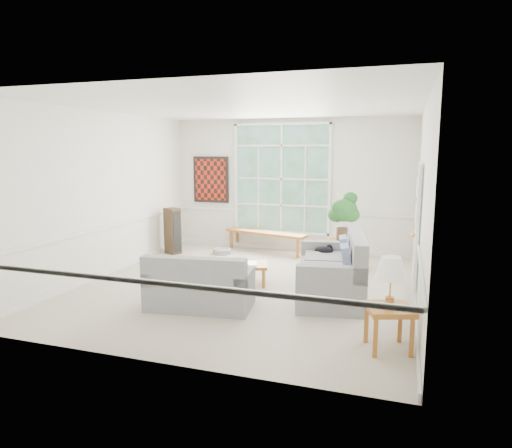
{
  "coord_description": "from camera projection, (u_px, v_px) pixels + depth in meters",
  "views": [
    {
      "loc": [
        2.51,
        -7.11,
        2.3
      ],
      "look_at": [
        0.1,
        0.2,
        1.05
      ],
      "focal_mm": 32.0,
      "sensor_mm": 36.0,
      "label": 1
    }
  ],
  "objects": [
    {
      "name": "pet_bed",
      "position": [
        222.0,
        251.0,
        10.22
      ],
      "size": [
        0.44,
        0.44,
        0.12
      ],
      "primitive_type": "cylinder",
      "rotation": [
        0.0,
        0.0,
        0.05
      ],
      "color": "gray",
      "rests_on": "floor"
    },
    {
      "name": "window_bench",
      "position": [
        266.0,
        242.0,
        10.41
      ],
      "size": [
        2.01,
        0.86,
        0.46
      ],
      "primitive_type": "cube",
      "rotation": [
        0.0,
        0.0,
        -0.25
      ],
      "color": "#A66224",
      "rests_on": "floor"
    },
    {
      "name": "coffee_table",
      "position": [
        239.0,
        274.0,
        7.88
      ],
      "size": [
        1.11,
        0.8,
        0.37
      ],
      "primitive_type": "cube",
      "rotation": [
        0.0,
        0.0,
        0.29
      ],
      "color": "#A66224",
      "rests_on": "floor"
    },
    {
      "name": "wall_frame_far",
      "position": [
        417.0,
        190.0,
        8.74
      ],
      "size": [
        0.04,
        0.26,
        0.32
      ],
      "primitive_type": "cube",
      "color": "black",
      "rests_on": "wall_right"
    },
    {
      "name": "wall_front",
      "position": [
        151.0,
        228.0,
        4.76
      ],
      "size": [
        5.5,
        0.02,
        3.0
      ],
      "primitive_type": "cube",
      "color": "white",
      "rests_on": "ground"
    },
    {
      "name": "houseplant",
      "position": [
        344.0,
        216.0,
        8.85
      ],
      "size": [
        0.62,
        0.62,
        0.96
      ],
      "primitive_type": null,
      "rotation": [
        0.0,
        0.0,
        0.11
      ],
      "color": "#215A23",
      "rests_on": "end_table"
    },
    {
      "name": "door_sidelight",
      "position": [
        418.0,
        229.0,
        6.76
      ],
      "size": [
        0.08,
        0.26,
        1.9
      ],
      "primitive_type": "cube",
      "color": "white",
      "rests_on": "wall_right"
    },
    {
      "name": "window_back",
      "position": [
        281.0,
        179.0,
        10.39
      ],
      "size": [
        2.3,
        0.08,
        2.4
      ],
      "primitive_type": "cube",
      "color": "white",
      "rests_on": "wall_back"
    },
    {
      "name": "floor_speaker",
      "position": [
        173.0,
        231.0,
        10.18
      ],
      "size": [
        0.4,
        0.36,
        1.03
      ],
      "primitive_type": "cube",
      "rotation": [
        0.0,
        0.0,
        -0.43
      ],
      "color": "#3A2A19",
      "rests_on": "floor"
    },
    {
      "name": "wall_back",
      "position": [
        290.0,
        186.0,
        10.39
      ],
      "size": [
        5.5,
        0.02,
        3.0
      ],
      "primitive_type": "cube",
      "color": "white",
      "rests_on": "ground"
    },
    {
      "name": "loveseat_front",
      "position": [
        200.0,
        280.0,
        6.7
      ],
      "size": [
        1.61,
        0.98,
        0.82
      ],
      "primitive_type": "cube",
      "rotation": [
        0.0,
        0.0,
        0.14
      ],
      "color": "gray",
      "rests_on": "floor"
    },
    {
      "name": "pewter_bowl",
      "position": [
        238.0,
        260.0,
        7.92
      ],
      "size": [
        0.38,
        0.38,
        0.08
      ],
      "primitive_type": "imported",
      "rotation": [
        0.0,
        0.0,
        -0.13
      ],
      "color": "#95959A",
      "rests_on": "coffee_table"
    },
    {
      "name": "table_lamp",
      "position": [
        390.0,
        283.0,
        5.15
      ],
      "size": [
        0.48,
        0.48,
        0.6
      ],
      "primitive_type": null,
      "rotation": [
        0.0,
        0.0,
        0.56
      ],
      "color": "white",
      "rests_on": "side_table"
    },
    {
      "name": "wall_frame_near",
      "position": [
        417.0,
        191.0,
        8.37
      ],
      "size": [
        0.04,
        0.26,
        0.32
      ],
      "primitive_type": "cube",
      "color": "black",
      "rests_on": "wall_right"
    },
    {
      "name": "wall_art",
      "position": [
        211.0,
        180.0,
        10.93
      ],
      "size": [
        0.9,
        0.06,
        1.1
      ],
      "primitive_type": "cube",
      "color": "maroon",
      "rests_on": "wall_back"
    },
    {
      "name": "cat",
      "position": [
        324.0,
        250.0,
        7.83
      ],
      "size": [
        0.33,
        0.24,
        0.15
      ],
      "primitive_type": "ellipsoid",
      "rotation": [
        0.0,
        0.0,
        -0.02
      ],
      "color": "black",
      "rests_on": "loveseat_right"
    },
    {
      "name": "wall_left",
      "position": [
        106.0,
        194.0,
        8.43
      ],
      "size": [
        0.02,
        6.0,
        3.0
      ],
      "primitive_type": "cube",
      "color": "white",
      "rests_on": "ground"
    },
    {
      "name": "wall_right",
      "position": [
        422.0,
        205.0,
        6.72
      ],
      "size": [
        0.02,
        6.0,
        3.0
      ],
      "primitive_type": "cube",
      "color": "white",
      "rests_on": "ground"
    },
    {
      "name": "side_table",
      "position": [
        388.0,
        328.0,
        5.29
      ],
      "size": [
        0.65,
        0.65,
        0.52
      ],
      "primitive_type": "cube",
      "rotation": [
        0.0,
        0.0,
        0.33
      ],
      "color": "#A66224",
      "rests_on": "floor"
    },
    {
      "name": "ceiling",
      "position": [
        246.0,
        106.0,
        7.33
      ],
      "size": [
        5.5,
        6.0,
        0.02
      ],
      "primitive_type": "cube",
      "color": "white",
      "rests_on": "ground"
    },
    {
      "name": "floor",
      "position": [
        247.0,
        286.0,
        7.82
      ],
      "size": [
        5.5,
        6.0,
        0.01
      ],
      "primitive_type": "cube",
      "color": "#BBB2A1",
      "rests_on": "ground"
    },
    {
      "name": "loveseat_right",
      "position": [
        331.0,
        265.0,
        7.18
      ],
      "size": [
        1.29,
        2.04,
        1.03
      ],
      "primitive_type": "cube",
      "rotation": [
        0.0,
        0.0,
        0.17
      ],
      "color": "gray",
      "rests_on": "floor"
    },
    {
      "name": "end_table",
      "position": [
        346.0,
        253.0,
        9.02
      ],
      "size": [
        0.71,
        0.71,
        0.56
      ],
      "primitive_type": "cube",
      "rotation": [
        0.0,
        0.0,
        0.33
      ],
      "color": "#A66224",
      "rests_on": "floor"
    },
    {
      "name": "entry_door",
      "position": [
        417.0,
        228.0,
        7.37
      ],
      "size": [
        0.08,
        0.9,
        2.1
      ],
      "primitive_type": "cube",
      "color": "white",
      "rests_on": "floor"
    }
  ]
}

